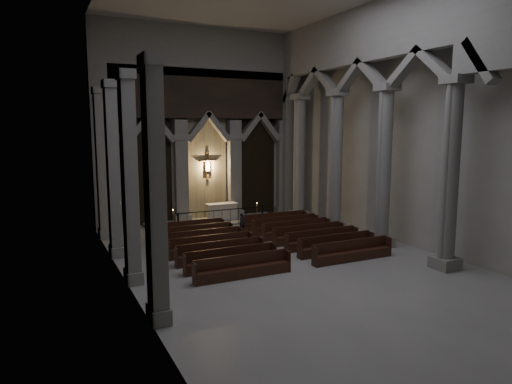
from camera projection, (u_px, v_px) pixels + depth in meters
room at (306, 86)px, 18.15m from camera, size 24.00×24.10×12.00m
sanctuary_wall at (208, 116)px, 28.57m from camera, size 14.00×0.77×12.00m
right_arcade at (390, 87)px, 21.67m from camera, size 1.00×24.00×12.00m
left_pilasters at (121, 177)px, 18.88m from camera, size 0.60×13.00×8.03m
sanctuary_step at (214, 221)px, 28.66m from camera, size 8.50×2.60×0.15m
altar at (222, 211)px, 29.03m from camera, size 1.98×0.79×1.01m
altar_rail at (222, 215)px, 27.37m from camera, size 5.52×0.09×1.09m
candle_stand_left at (173, 225)px, 26.24m from camera, size 0.21×0.21×1.26m
candle_stand_right at (257, 217)px, 28.88m from camera, size 0.21×0.21×1.22m
pews at (262, 242)px, 22.62m from camera, size 9.52×7.79×0.92m
worshipper at (242, 223)px, 25.88m from camera, size 0.46×0.34×1.13m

